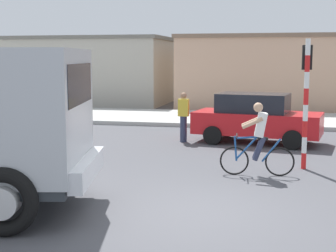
% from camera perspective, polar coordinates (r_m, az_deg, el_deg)
% --- Properties ---
extents(ground_plane, '(120.00, 120.00, 0.00)m').
position_cam_1_polar(ground_plane, '(9.10, 1.78, -9.78)').
color(ground_plane, '#4C4C51').
extents(sidewalk_far, '(80.00, 5.00, 0.16)m').
position_cam_1_polar(sidewalk_far, '(22.06, 8.12, 0.79)').
color(sidewalk_far, '#ADADA8').
rests_on(sidewalk_far, ground).
extents(cyclist, '(1.73, 0.50, 1.72)m').
position_cam_1_polar(cyclist, '(11.82, 10.21, -1.49)').
color(cyclist, black).
rests_on(cyclist, ground).
extents(traffic_light_pole, '(0.24, 0.43, 3.20)m').
position_cam_1_polar(traffic_light_pole, '(12.75, 15.47, 4.47)').
color(traffic_light_pole, red).
rests_on(traffic_light_pole, ground).
extents(car_red_near, '(4.22, 2.36, 1.60)m').
position_cam_1_polar(car_red_near, '(16.39, 10.01, 0.92)').
color(car_red_near, red).
rests_on(car_red_near, ground).
extents(pedestrian_near_kerb, '(0.34, 0.22, 1.62)m').
position_cam_1_polar(pedestrian_near_kerb, '(16.32, 1.78, 1.12)').
color(pedestrian_near_kerb, '#2D334C').
rests_on(pedestrian_near_kerb, ground).
extents(building_corner_left, '(10.95, 7.72, 3.94)m').
position_cam_1_polar(building_corner_left, '(31.74, -9.49, 6.32)').
color(building_corner_left, '#B2AD9E').
rests_on(building_corner_left, ground).
extents(building_mid_block, '(9.41, 8.14, 3.91)m').
position_cam_1_polar(building_mid_block, '(28.90, 11.33, 6.11)').
color(building_mid_block, tan).
rests_on(building_mid_block, ground).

